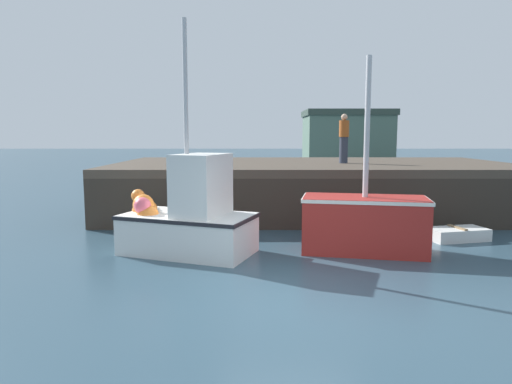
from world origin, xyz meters
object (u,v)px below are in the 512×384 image
Objects in this scene: rowboat at (459,234)px; fishing_boat_near_right at (366,222)px; fishing_boat_near_left at (190,217)px; dockworker at (346,139)px.

fishing_boat_near_right is at bearing -155.92° from rowboat.
rowboat is at bearing 10.89° from fishing_boat_near_left.
fishing_boat_near_right is 3.01m from rowboat.
dockworker is (4.59, 5.58, 1.74)m from fishing_boat_near_left.
rowboat is at bearing -63.11° from dockworker.
fishing_boat_near_left reaches higher than fishing_boat_near_right.
dockworker is at bearing 50.54° from fishing_boat_near_left.
rowboat is 0.96× the size of dockworker.
fishing_boat_near_right is 5.82m from dockworker.
fishing_boat_near_left is 3.21× the size of rowboat.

